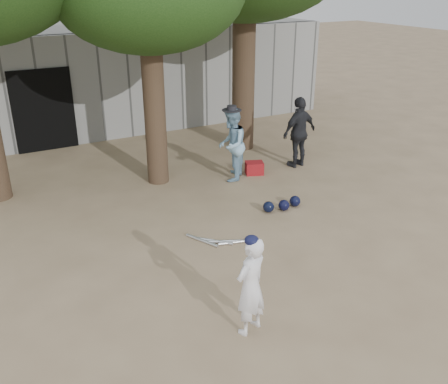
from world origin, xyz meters
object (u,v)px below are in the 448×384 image
boy_player (251,286)px  spectator_blue (231,145)px  red_bag (254,168)px  spectator_dark (299,132)px

boy_player → spectator_blue: 5.47m
spectator_blue → boy_player: bearing=12.2°
boy_player → red_bag: boy_player is taller
spectator_blue → spectator_dark: (1.91, -0.02, 0.03)m
spectator_dark → red_bag: bearing=-11.5°
boy_player → red_bag: bearing=-142.3°
spectator_dark → boy_player: bearing=38.8°
boy_player → spectator_blue: size_ratio=0.84×
spectator_dark → red_bag: spectator_dark is taller
boy_player → red_bag: size_ratio=3.40×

